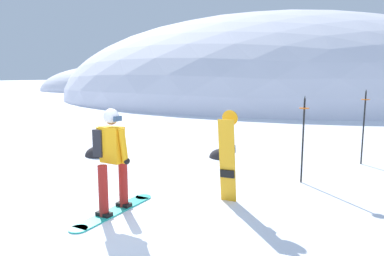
{
  "coord_description": "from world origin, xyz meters",
  "views": [
    {
      "loc": [
        3.11,
        -4.08,
        2.22
      ],
      "look_at": [
        -0.09,
        3.53,
        1.0
      ],
      "focal_mm": 32.97,
      "sensor_mm": 36.0,
      "label": 1
    }
  ],
  "objects_px": {
    "snowboarder_main": "(111,157)",
    "spare_snowboard": "(228,157)",
    "piste_marker_near": "(364,122)",
    "rock_mid": "(99,156)",
    "rock_dark": "(222,158)",
    "piste_marker_far": "(303,133)",
    "rock_small": "(228,139)"
  },
  "relations": [
    {
      "from": "spare_snowboard",
      "to": "rock_small",
      "type": "bearing_deg",
      "value": 106.7
    },
    {
      "from": "piste_marker_near",
      "to": "rock_mid",
      "type": "distance_m",
      "value": 7.08
    },
    {
      "from": "spare_snowboard",
      "to": "piste_marker_far",
      "type": "distance_m",
      "value": 2.07
    },
    {
      "from": "spare_snowboard",
      "to": "snowboarder_main",
      "type": "bearing_deg",
      "value": -144.6
    },
    {
      "from": "spare_snowboard",
      "to": "piste_marker_far",
      "type": "height_order",
      "value": "piste_marker_far"
    },
    {
      "from": "snowboarder_main",
      "to": "rock_mid",
      "type": "relative_size",
      "value": 2.34
    },
    {
      "from": "piste_marker_near",
      "to": "piste_marker_far",
      "type": "bearing_deg",
      "value": -119.33
    },
    {
      "from": "piste_marker_far",
      "to": "piste_marker_near",
      "type": "bearing_deg",
      "value": 60.67
    },
    {
      "from": "piste_marker_near",
      "to": "rock_mid",
      "type": "relative_size",
      "value": 2.43
    },
    {
      "from": "rock_mid",
      "to": "piste_marker_near",
      "type": "bearing_deg",
      "value": 15.22
    },
    {
      "from": "rock_dark",
      "to": "rock_mid",
      "type": "distance_m",
      "value": 3.45
    },
    {
      "from": "snowboarder_main",
      "to": "spare_snowboard",
      "type": "distance_m",
      "value": 1.98
    },
    {
      "from": "snowboarder_main",
      "to": "piste_marker_far",
      "type": "relative_size",
      "value": 1.0
    },
    {
      "from": "piste_marker_near",
      "to": "piste_marker_far",
      "type": "xyz_separation_m",
      "value": [
        -1.25,
        -2.22,
        -0.04
      ]
    },
    {
      "from": "snowboarder_main",
      "to": "piste_marker_far",
      "type": "distance_m",
      "value": 3.96
    },
    {
      "from": "snowboarder_main",
      "to": "spare_snowboard",
      "type": "height_order",
      "value": "snowboarder_main"
    },
    {
      "from": "snowboarder_main",
      "to": "rock_dark",
      "type": "relative_size",
      "value": 2.6
    },
    {
      "from": "spare_snowboard",
      "to": "rock_dark",
      "type": "height_order",
      "value": "spare_snowboard"
    },
    {
      "from": "snowboarder_main",
      "to": "rock_dark",
      "type": "xyz_separation_m",
      "value": [
        0.45,
        4.41,
        -0.92
      ]
    },
    {
      "from": "spare_snowboard",
      "to": "rock_dark",
      "type": "distance_m",
      "value": 3.56
    },
    {
      "from": "rock_small",
      "to": "rock_mid",
      "type": "bearing_deg",
      "value": -123.82
    },
    {
      "from": "rock_small",
      "to": "piste_marker_far",
      "type": "bearing_deg",
      "value": -55.92
    },
    {
      "from": "rock_mid",
      "to": "spare_snowboard",
      "type": "bearing_deg",
      "value": -25.78
    },
    {
      "from": "rock_dark",
      "to": "rock_mid",
      "type": "relative_size",
      "value": 0.9
    },
    {
      "from": "snowboarder_main",
      "to": "rock_mid",
      "type": "distance_m",
      "value": 4.41
    },
    {
      "from": "piste_marker_near",
      "to": "rock_small",
      "type": "distance_m",
      "value": 4.75
    },
    {
      "from": "snowboarder_main",
      "to": "spare_snowboard",
      "type": "xyz_separation_m",
      "value": [
        1.61,
        1.14,
        -0.09
      ]
    },
    {
      "from": "piste_marker_near",
      "to": "rock_mid",
      "type": "height_order",
      "value": "piste_marker_near"
    },
    {
      "from": "piste_marker_near",
      "to": "rock_dark",
      "type": "relative_size",
      "value": 2.7
    },
    {
      "from": "rock_mid",
      "to": "rock_small",
      "type": "height_order",
      "value": "rock_mid"
    },
    {
      "from": "piste_marker_near",
      "to": "snowboarder_main",
      "type": "bearing_deg",
      "value": -127.63
    },
    {
      "from": "snowboarder_main",
      "to": "piste_marker_far",
      "type": "xyz_separation_m",
      "value": [
        2.7,
        2.89,
        0.13
      ]
    }
  ]
}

